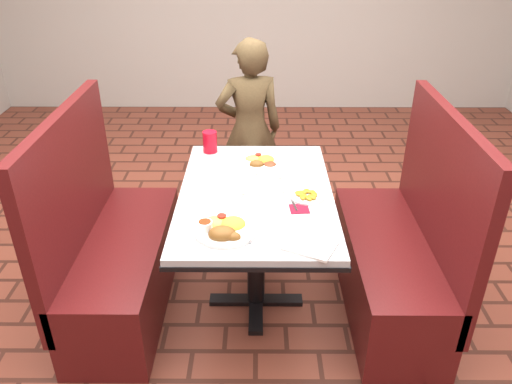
% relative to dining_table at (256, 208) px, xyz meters
% --- Properties ---
extents(dining_table, '(0.81, 1.21, 0.75)m').
position_rel_dining_table_xyz_m(dining_table, '(0.00, 0.00, 0.00)').
color(dining_table, '#B4B6B9').
rests_on(dining_table, ground).
extents(booth_bench_left, '(0.47, 1.20, 1.17)m').
position_rel_dining_table_xyz_m(booth_bench_left, '(-0.80, 0.00, -0.32)').
color(booth_bench_left, '#541313').
rests_on(booth_bench_left, ground).
extents(booth_bench_right, '(0.47, 1.20, 1.17)m').
position_rel_dining_table_xyz_m(booth_bench_right, '(0.80, 0.00, -0.32)').
color(booth_bench_right, '#541313').
rests_on(booth_bench_right, ground).
extents(diner_person, '(0.53, 0.40, 1.32)m').
position_rel_dining_table_xyz_m(diner_person, '(-0.05, 1.09, 0.01)').
color(diner_person, brown).
rests_on(diner_person, ground).
extents(near_dinner_plate, '(0.29, 0.29, 0.09)m').
position_rel_dining_table_xyz_m(near_dinner_plate, '(-0.14, -0.38, 0.13)').
color(near_dinner_plate, white).
rests_on(near_dinner_plate, dining_table).
extents(far_dinner_plate, '(0.24, 0.24, 0.06)m').
position_rel_dining_table_xyz_m(far_dinner_plate, '(0.03, 0.34, 0.12)').
color(far_dinner_plate, white).
rests_on(far_dinner_plate, dining_table).
extents(plantain_plate, '(0.18, 0.18, 0.03)m').
position_rel_dining_table_xyz_m(plantain_plate, '(0.26, -0.06, 0.11)').
color(plantain_plate, white).
rests_on(plantain_plate, dining_table).
extents(maroon_napkin, '(0.10, 0.10, 0.00)m').
position_rel_dining_table_xyz_m(maroon_napkin, '(0.22, -0.17, 0.10)').
color(maroon_napkin, maroon).
rests_on(maroon_napkin, dining_table).
extents(spoon_utensil, '(0.03, 0.13, 0.00)m').
position_rel_dining_table_xyz_m(spoon_utensil, '(0.19, -0.14, 0.10)').
color(spoon_utensil, silver).
rests_on(spoon_utensil, dining_table).
extents(red_tumbler, '(0.09, 0.09, 0.13)m').
position_rel_dining_table_xyz_m(red_tumbler, '(-0.28, 0.51, 0.16)').
color(red_tumbler, red).
rests_on(red_tumbler, dining_table).
extents(paper_napkin, '(0.26, 0.24, 0.01)m').
position_rel_dining_table_xyz_m(paper_napkin, '(0.24, -0.50, 0.10)').
color(paper_napkin, white).
rests_on(paper_napkin, dining_table).
extents(knife_utensil, '(0.01, 0.17, 0.00)m').
position_rel_dining_table_xyz_m(knife_utensil, '(-0.02, -0.39, 0.11)').
color(knife_utensil, '#BBBBC0').
rests_on(knife_utensil, dining_table).
extents(fork_utensil, '(0.08, 0.12, 0.00)m').
position_rel_dining_table_xyz_m(fork_utensil, '(-0.05, -0.41, 0.11)').
color(fork_utensil, silver).
rests_on(fork_utensil, dining_table).
extents(lettuce_shreds, '(0.28, 0.32, 0.00)m').
position_rel_dining_table_xyz_m(lettuce_shreds, '(0.04, 0.06, 0.10)').
color(lettuce_shreds, '#93BC4B').
rests_on(lettuce_shreds, dining_table).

